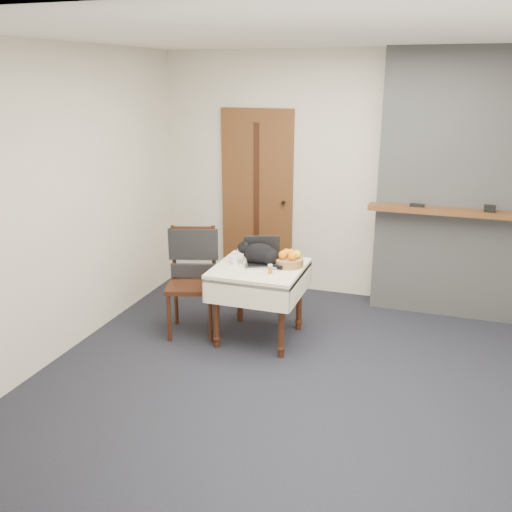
% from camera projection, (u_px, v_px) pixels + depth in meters
% --- Properties ---
extents(ground, '(4.50, 4.50, 0.00)m').
position_uv_depth(ground, '(320.00, 382.00, 4.54)').
color(ground, black).
rests_on(ground, ground).
extents(room_shell, '(4.52, 4.01, 2.61)m').
position_uv_depth(room_shell, '(341.00, 152.00, 4.43)').
color(room_shell, beige).
rests_on(room_shell, ground).
extents(door, '(0.82, 0.10, 2.00)m').
position_uv_depth(door, '(257.00, 200.00, 6.39)').
color(door, brown).
rests_on(door, ground).
extents(chimney, '(1.62, 0.48, 2.60)m').
position_uv_depth(chimney, '(457.00, 187.00, 5.54)').
color(chimney, gray).
rests_on(chimney, ground).
extents(side_table, '(0.78, 0.78, 0.70)m').
position_uv_depth(side_table, '(259.00, 278.00, 5.14)').
color(side_table, '#321B0D').
rests_on(side_table, ground).
extents(laptop, '(0.42, 0.39, 0.25)m').
position_uv_depth(laptop, '(262.00, 257.00, 5.16)').
color(laptop, '#B7B7BC').
rests_on(laptop, side_table).
extents(cat, '(0.46, 0.20, 0.23)m').
position_uv_depth(cat, '(261.00, 254.00, 5.13)').
color(cat, black).
rests_on(cat, side_table).
extents(cream_jar, '(0.07, 0.07, 0.07)m').
position_uv_depth(cream_jar, '(234.00, 260.00, 5.15)').
color(cream_jar, white).
rests_on(cream_jar, side_table).
extents(pill_bottle, '(0.04, 0.04, 0.08)m').
position_uv_depth(pill_bottle, '(270.00, 269.00, 4.91)').
color(pill_bottle, '#AA6114').
rests_on(pill_bottle, side_table).
extents(fruit_basket, '(0.26, 0.26, 0.15)m').
position_uv_depth(fruit_basket, '(289.00, 260.00, 5.10)').
color(fruit_basket, '#A67043').
rests_on(fruit_basket, side_table).
extents(desk_clutter, '(0.13, 0.04, 0.01)m').
position_uv_depth(desk_clutter, '(282.00, 267.00, 5.08)').
color(desk_clutter, black).
rests_on(desk_clutter, side_table).
extents(chair, '(0.56, 0.55, 1.00)m').
position_uv_depth(chair, '(193.00, 265.00, 5.33)').
color(chair, '#321B0D').
rests_on(chair, ground).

